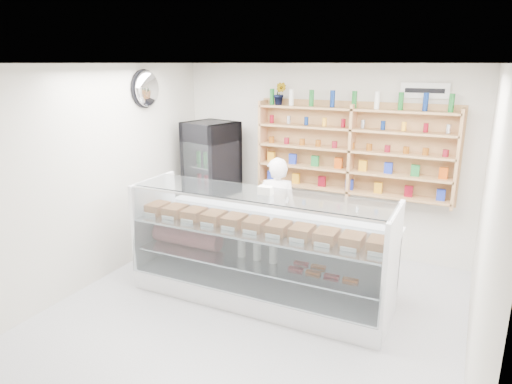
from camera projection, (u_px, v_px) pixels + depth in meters
The scene contains 8 objects.
room at pixel (246, 202), 4.76m from camera, with size 5.00×5.00×5.00m.
display_counter at pixel (260, 270), 5.55m from camera, with size 3.14×0.94×1.36m.
shop_worker at pixel (277, 212), 6.41m from camera, with size 0.57×0.37×1.57m, color white.
drinks_cooler at pixel (212, 183), 7.24m from camera, with size 0.83×0.82×1.93m.
wall_shelving at pixel (351, 151), 6.52m from camera, with size 2.84×0.28×1.33m.
potted_plant at pixel (280, 94), 6.78m from camera, with size 0.18×0.15×0.33m, color #1E6626.
security_mirror at pixel (147, 89), 6.42m from camera, with size 0.15×0.50×0.50m, color silver.
wall_sign at pixel (425, 91), 6.02m from camera, with size 0.62×0.03×0.20m, color white.
Camera 1 is at (2.08, -4.04, 2.80)m, focal length 32.00 mm.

